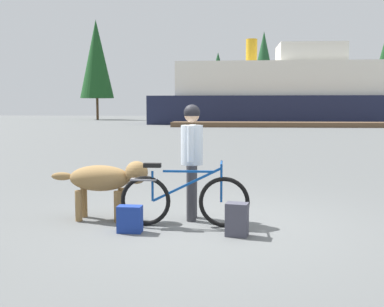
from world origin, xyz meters
The scene contains 12 objects.
ground_plane centered at (0.00, 0.00, 0.00)m, with size 160.00×160.00×0.00m, color #595B5B.
bicycle centered at (-0.36, -0.13, 0.38)m, with size 1.79×0.44×0.90m.
person_cyclist centered at (-0.28, 0.29, 1.01)m, with size 0.32×0.53×1.69m.
dog centered at (-1.54, 0.17, 0.60)m, with size 1.44×0.44×0.87m.
backpack centered at (0.37, -0.54, 0.21)m, with size 0.28×0.20×0.43m, color #3F3F4C.
handbag_pannier centered at (-1.04, -0.49, 0.18)m, with size 0.32×0.18×0.36m, color navy.
dock_pier centered at (4.80, 32.15, 0.20)m, with size 18.52×2.82×0.40m, color brown.
ferry_boat centered at (5.70, 39.84, 2.88)m, with size 25.82×8.19×8.29m.
sailboat_moored centered at (11.85, 43.05, 0.49)m, with size 7.07×1.98×6.93m.
pine_tree_far_left centered at (-16.72, 52.13, 7.77)m, with size 4.32×4.32×12.77m.
pine_tree_center centered at (4.46, 50.33, 6.64)m, with size 3.54×3.54×10.72m.
pine_tree_mid_back centered at (-1.21, 56.76, 5.75)m, with size 3.65×3.65×9.03m.
Camera 1 is at (0.25, -6.31, 1.65)m, focal length 42.77 mm.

